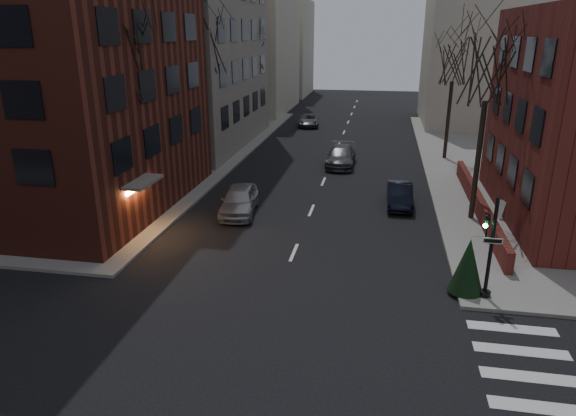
# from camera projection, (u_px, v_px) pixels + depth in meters

# --- Properties ---
(sidewalk_far_left) EXTENTS (44.00, 44.00, 0.15)m
(sidewalk_far_left) POSITION_uv_depth(u_px,v_px,m) (7.00, 146.00, 45.64)
(sidewalk_far_left) COLOR gray
(sidewalk_far_left) RESTS_ON ground
(building_left_brick) EXTENTS (15.00, 15.00, 18.00)m
(building_left_brick) POSITION_uv_depth(u_px,v_px,m) (28.00, 46.00, 27.86)
(building_left_brick) COLOR maroon
(building_left_brick) RESTS_ON ground
(low_wall_right) EXTENTS (0.35, 16.00, 1.00)m
(low_wall_right) POSITION_uv_depth(u_px,v_px,m) (478.00, 204.00, 28.74)
(low_wall_right) COLOR maroon
(low_wall_right) RESTS_ON sidewalk_far_right
(building_distant_la) EXTENTS (14.00, 16.00, 18.00)m
(building_distant_la) POSITION_uv_depth(u_px,v_px,m) (234.00, 36.00, 63.52)
(building_distant_la) COLOR #BAB29D
(building_distant_la) RESTS_ON ground
(building_distant_ra) EXTENTS (14.00, 14.00, 16.00)m
(building_distant_ra) POSITION_uv_depth(u_px,v_px,m) (495.00, 48.00, 54.12)
(building_distant_ra) COLOR #BAB29D
(building_distant_ra) RESTS_ON ground
(building_distant_lb) EXTENTS (10.00, 12.00, 14.00)m
(building_distant_lb) POSITION_uv_depth(u_px,v_px,m) (277.00, 48.00, 79.63)
(building_distant_lb) COLOR #BAB29D
(building_distant_lb) RESTS_ON ground
(traffic_signal) EXTENTS (0.76, 0.44, 4.00)m
(traffic_signal) POSITION_uv_depth(u_px,v_px,m) (488.00, 254.00, 19.27)
(traffic_signal) COLOR black
(traffic_signal) RESTS_ON sidewalk_far_right
(tree_left_a) EXTENTS (4.18, 4.18, 10.26)m
(tree_left_a) POSITION_uv_depth(u_px,v_px,m) (121.00, 60.00, 24.58)
(tree_left_a) COLOR #2D231C
(tree_left_a) RESTS_ON sidewalk_far_left
(tree_left_b) EXTENTS (4.40, 4.40, 10.80)m
(tree_left_b) POSITION_uv_depth(u_px,v_px,m) (204.00, 44.00, 35.58)
(tree_left_b) COLOR #2D231C
(tree_left_b) RESTS_ON sidewalk_far_left
(tree_left_c) EXTENTS (3.96, 3.96, 9.72)m
(tree_left_c) POSITION_uv_depth(u_px,v_px,m) (253.00, 50.00, 48.87)
(tree_left_c) COLOR #2D231C
(tree_left_c) RESTS_ON sidewalk_far_left
(tree_right_a) EXTENTS (3.96, 3.96, 9.72)m
(tree_right_a) POSITION_uv_depth(u_px,v_px,m) (489.00, 69.00, 25.46)
(tree_right_a) COLOR #2D231C
(tree_right_a) RESTS_ON sidewalk_far_right
(tree_right_b) EXTENTS (3.74, 3.74, 9.18)m
(tree_right_b) POSITION_uv_depth(u_px,v_px,m) (454.00, 61.00, 38.60)
(tree_right_b) COLOR #2D231C
(tree_right_b) RESTS_ON sidewalk_far_right
(streetlamp_near) EXTENTS (0.36, 0.36, 6.28)m
(streetlamp_near) POSITION_uv_depth(u_px,v_px,m) (196.00, 121.00, 33.31)
(streetlamp_near) COLOR black
(streetlamp_near) RESTS_ON sidewalk_far_left
(streetlamp_far) EXTENTS (0.36, 0.36, 6.28)m
(streetlamp_far) POSITION_uv_depth(u_px,v_px,m) (264.00, 88.00, 51.88)
(streetlamp_far) COLOR black
(streetlamp_far) RESTS_ON sidewalk_far_left
(parked_sedan) EXTENTS (1.48, 4.10, 1.34)m
(parked_sedan) POSITION_uv_depth(u_px,v_px,m) (400.00, 195.00, 30.14)
(parked_sedan) COLOR black
(parked_sedan) RESTS_ON ground
(car_lane_silver) EXTENTS (2.39, 4.82, 1.58)m
(car_lane_silver) POSITION_uv_depth(u_px,v_px,m) (239.00, 200.00, 28.86)
(car_lane_silver) COLOR #AAABB0
(car_lane_silver) RESTS_ON ground
(car_lane_gray) EXTENTS (2.07, 5.08, 1.47)m
(car_lane_gray) POSITION_uv_depth(u_px,v_px,m) (341.00, 156.00, 39.03)
(car_lane_gray) COLOR #46464B
(car_lane_gray) RESTS_ON ground
(car_lane_far) EXTENTS (2.66, 4.74, 1.25)m
(car_lane_far) POSITION_uv_depth(u_px,v_px,m) (308.00, 120.00, 54.96)
(car_lane_far) COLOR #424247
(car_lane_far) RESTS_ON ground
(sandwich_board) EXTENTS (0.64, 0.74, 1.00)m
(sandwich_board) POSITION_uv_depth(u_px,v_px,m) (504.00, 209.00, 27.78)
(sandwich_board) COLOR silver
(sandwich_board) RESTS_ON sidewalk_far_right
(evergreen_shrub) EXTENTS (1.56, 1.56, 2.22)m
(evergreen_shrub) POSITION_uv_depth(u_px,v_px,m) (468.00, 265.00, 19.83)
(evergreen_shrub) COLOR black
(evergreen_shrub) RESTS_ON sidewalk_far_right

